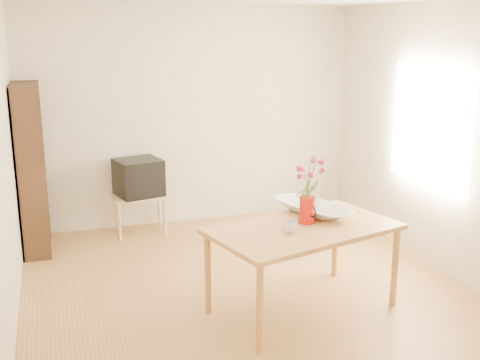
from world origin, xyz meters
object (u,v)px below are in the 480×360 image
object	(u,v)px
table	(304,235)
bowl	(313,186)
television	(138,177)
pitcher	(307,211)
mug	(290,227)

from	to	relation	value
table	bowl	distance (m)	0.50
television	table	bearing A→B (deg)	-81.11
table	television	xyz separation A→B (m)	(-1.03, 2.40, -0.00)
table	television	size ratio (longest dim) A/B	2.97
bowl	television	xyz separation A→B (m)	(-1.25, 2.08, -0.32)
pitcher	bowl	world-z (taller)	bowl
pitcher	mug	distance (m)	0.30
table	mug	size ratio (longest dim) A/B	15.38
mug	television	size ratio (longest dim) A/B	0.19
mug	bowl	size ratio (longest dim) A/B	0.21
mug	bowl	bearing A→B (deg)	-174.98
table	pitcher	distance (m)	0.21
table	bowl	world-z (taller)	bowl
table	pitcher	size ratio (longest dim) A/B	7.50
table	pitcher	xyz separation A→B (m)	(0.07, 0.09, 0.18)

